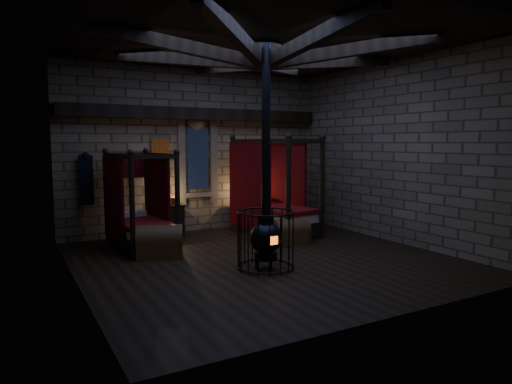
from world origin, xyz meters
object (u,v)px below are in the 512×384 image
bed_left (140,224)px  trunk_right (290,233)px  stove (266,235)px  bed_right (273,210)px  trunk_left (160,242)px

bed_left → trunk_right: bed_left is taller
trunk_right → stove: bearing=-131.2°
bed_right → trunk_left: bearing=-172.5°
bed_left → trunk_right: 3.38m
bed_right → stove: stove is taller
trunk_left → bed_right: bearing=34.9°
bed_right → stove: bearing=-132.4°
trunk_right → bed_left: bearing=160.8°
trunk_left → stove: (1.44, -1.81, 0.34)m
trunk_left → trunk_right: bearing=12.7°
bed_right → stove: (-1.83, -2.77, 0.04)m
bed_left → bed_right: 3.40m
bed_left → trunk_left: size_ratio=2.00×
bed_left → stove: size_ratio=0.52×
trunk_left → stove: 2.34m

